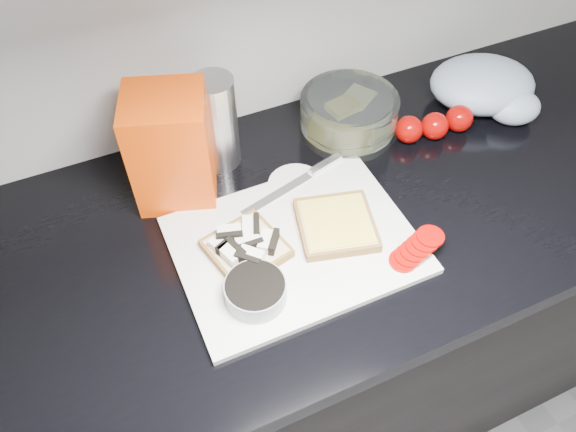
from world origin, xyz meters
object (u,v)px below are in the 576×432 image
Objects in this scene: glass_bowl at (348,115)px; bread_bag at (171,148)px; cutting_board at (295,245)px; steel_canister at (216,123)px.

bread_bag reaches higher than glass_bowl.
glass_bowl reaches higher than cutting_board.
glass_bowl is (0.22, 0.23, 0.03)m from cutting_board.
glass_bowl is at bearing 22.12° from bread_bag.
glass_bowl is 0.37m from bread_bag.
cutting_board is 2.13× the size of steel_canister.
bread_bag is (-0.36, -0.02, 0.07)m from glass_bowl.
steel_canister reaches higher than cutting_board.
glass_bowl is 0.92× the size of bread_bag.
cutting_board is at bearing -80.36° from steel_canister.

